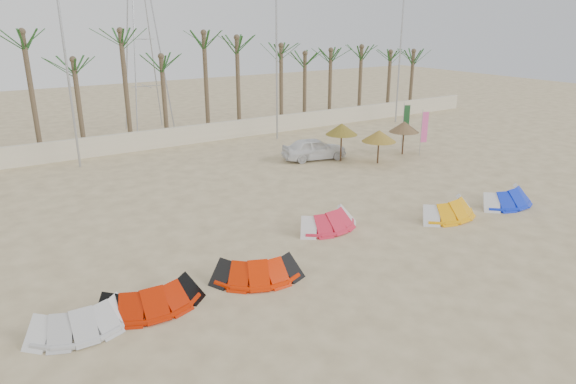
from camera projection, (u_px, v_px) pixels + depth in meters
ground at (379, 273)px, 18.19m from camera, size 120.00×120.00×0.00m
boundary_wall at (164, 138)px, 35.51m from camera, size 60.00×0.30×1.30m
palm_line at (159, 50)px, 35.17m from camera, size 52.00×4.00×7.70m
lamp_b at (68, 69)px, 29.22m from camera, size 1.25×0.14×11.00m
lamp_c at (277, 59)px, 36.36m from camera, size 1.25×0.14×11.00m
lamp_d at (400, 53)px, 42.48m from camera, size 1.25×0.14×11.00m
pylon at (150, 130)px, 41.02m from camera, size 3.00×3.00×14.00m
kite_grey at (79, 316)px, 14.81m from camera, size 3.00×1.58×0.90m
kite_red_left at (147, 294)px, 15.98m from camera, size 3.31×1.64×0.90m
kite_red_mid at (253, 267)px, 17.72m from camera, size 3.47×2.43×0.90m
kite_red_right at (325, 218)px, 21.99m from camera, size 3.11×1.80×0.90m
kite_orange at (445, 207)px, 23.27m from camera, size 3.26×1.67×0.90m
kite_blue at (503, 195)px, 24.81m from camera, size 3.24×1.59×0.90m
parasol_left at (342, 129)px, 31.59m from camera, size 2.00×2.00×2.40m
parasol_mid at (379, 136)px, 31.25m from camera, size 2.11×2.11×2.08m
parasol_right at (404, 127)px, 33.32m from camera, size 1.95×1.95×2.19m
flag_pink at (423, 128)px, 33.02m from camera, size 0.44×0.17×3.04m
flag_green at (405, 121)px, 34.76m from camera, size 0.44×0.19×3.17m
car at (314, 149)px, 32.45m from camera, size 4.34×2.52×1.39m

